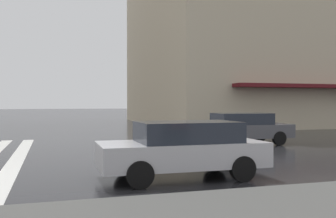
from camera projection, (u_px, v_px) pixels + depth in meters
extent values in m
cube|color=silver|center=(18.00, 158.00, 13.07)|extent=(13.00, 0.50, 0.01)
cube|color=beige|center=(255.00, 10.00, 36.08)|extent=(19.55, 20.83, 21.27)
cube|color=#591419|center=(332.00, 86.00, 26.29)|extent=(1.20, 14.58, 0.24)
cube|color=#B7B7BC|center=(182.00, 154.00, 9.50)|extent=(1.75, 4.10, 0.60)
cube|color=#232833|center=(187.00, 132.00, 9.53)|extent=(1.54, 2.46, 0.50)
cylinder|color=black|center=(140.00, 175.00, 8.35)|extent=(0.20, 0.62, 0.62)
cylinder|color=black|center=(126.00, 163.00, 9.93)|extent=(0.20, 0.62, 0.62)
cylinder|color=black|center=(243.00, 169.00, 9.08)|extent=(0.20, 0.62, 0.62)
cylinder|color=black|center=(214.00, 159.00, 10.66)|extent=(0.20, 0.62, 0.62)
cube|color=#4C4C51|center=(245.00, 131.00, 17.25)|extent=(1.75, 4.10, 0.60)
cube|color=#232833|center=(242.00, 119.00, 17.19)|extent=(1.54, 2.46, 0.50)
cylinder|color=black|center=(260.00, 135.00, 18.41)|extent=(0.20, 0.62, 0.62)
cylinder|color=black|center=(279.00, 138.00, 16.83)|extent=(0.20, 0.62, 0.62)
cylinder|color=black|center=(212.00, 137.00, 17.68)|extent=(0.20, 0.62, 0.62)
cylinder|color=black|center=(228.00, 140.00, 16.10)|extent=(0.20, 0.62, 0.62)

